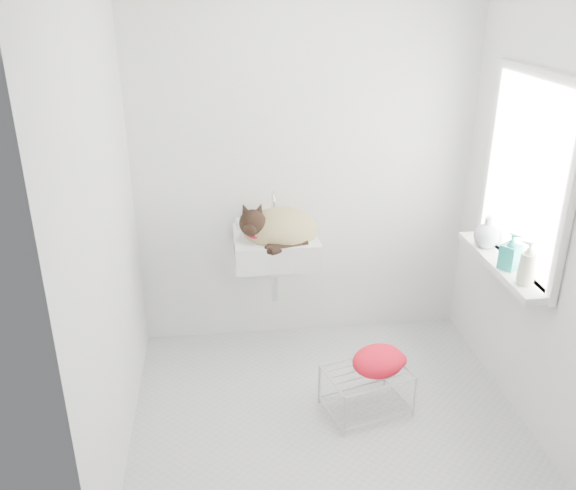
{
  "coord_description": "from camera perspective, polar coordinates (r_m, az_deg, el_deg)",
  "views": [
    {
      "loc": [
        -0.55,
        -2.71,
        2.3
      ],
      "look_at": [
        -0.17,
        0.5,
        0.88
      ],
      "focal_mm": 37.66,
      "sensor_mm": 36.0,
      "label": 1
    }
  ],
  "objects": [
    {
      "name": "window_glass",
      "position": [
        3.47,
        21.8,
        6.13
      ],
      "size": [
        0.01,
        0.8,
        1.0
      ],
      "primitive_type": "cube",
      "color": "white",
      "rests_on": "right_wall"
    },
    {
      "name": "bottle_b",
      "position": [
        3.53,
        20.06,
        -2.09
      ],
      "size": [
        0.13,
        0.13,
        0.21
      ],
      "primitive_type": "imported",
      "rotation": [
        0.0,
        0.0,
        0.58
      ],
      "color": "teal",
      "rests_on": "windowsill"
    },
    {
      "name": "back_wall",
      "position": [
        3.9,
        1.63,
        8.06
      ],
      "size": [
        2.2,
        0.02,
        2.5
      ],
      "primitive_type": "cube",
      "color": "white",
      "rests_on": "ground"
    },
    {
      "name": "sink",
      "position": [
        3.76,
        -1.19,
        1.0
      ],
      "size": [
        0.51,
        0.45,
        0.21
      ],
      "primitive_type": "cube",
      "color": "white",
      "rests_on": "back_wall"
    },
    {
      "name": "cat",
      "position": [
        3.73,
        -1.0,
        1.49
      ],
      "size": [
        0.48,
        0.39,
        0.31
      ],
      "rotation": [
        0.0,
        0.0,
        -0.01
      ],
      "color": "tan",
      "rests_on": "sink"
    },
    {
      "name": "left_wall",
      "position": [
        2.96,
        -16.99,
        1.85
      ],
      "size": [
        0.02,
        2.0,
        2.5
      ],
      "primitive_type": "cube",
      "color": "white",
      "rests_on": "ground"
    },
    {
      "name": "wire_rack",
      "position": [
        3.6,
        7.41,
        -13.23
      ],
      "size": [
        0.52,
        0.43,
        0.27
      ],
      "primitive_type": "cube",
      "rotation": [
        0.0,
        0.0,
        0.28
      ],
      "color": "silver",
      "rests_on": "floor"
    },
    {
      "name": "windowsill",
      "position": [
        3.62,
        19.52,
        -1.73
      ],
      "size": [
        0.16,
        0.88,
        0.04
      ],
      "primitive_type": "cube",
      "color": "white",
      "rests_on": "right_wall"
    },
    {
      "name": "floor",
      "position": [
        3.6,
        3.8,
        -16.1
      ],
      "size": [
        2.2,
        2.0,
        0.02
      ],
      "primitive_type": "cube",
      "color": "#B8BDC1",
      "rests_on": "ground"
    },
    {
      "name": "bottle_a",
      "position": [
        3.38,
        21.39,
        -3.43
      ],
      "size": [
        0.11,
        0.11,
        0.2
      ],
      "primitive_type": "imported",
      "rotation": [
        0.0,
        0.0,
        4.2
      ],
      "color": "white",
      "rests_on": "windowsill"
    },
    {
      "name": "right_wall",
      "position": [
        3.34,
        23.31,
        3.44
      ],
      "size": [
        0.02,
        2.0,
        2.5
      ],
      "primitive_type": "cube",
      "color": "white",
      "rests_on": "ground"
    },
    {
      "name": "towel",
      "position": [
        3.51,
        8.51,
        -11.27
      ],
      "size": [
        0.39,
        0.36,
        0.13
      ],
      "primitive_type": "ellipsoid",
      "rotation": [
        0.0,
        0.0,
        0.53
      ],
      "color": "red",
      "rests_on": "wire_rack"
    },
    {
      "name": "bottle_c",
      "position": [
        3.77,
        18.11,
        -0.12
      ],
      "size": [
        0.21,
        0.21,
        0.2
      ],
      "primitive_type": "imported",
      "rotation": [
        0.0,
        0.0,
        5.4
      ],
      "color": "silver",
      "rests_on": "windowsill"
    },
    {
      "name": "faucet",
      "position": [
        3.87,
        -1.48,
        3.93
      ],
      "size": [
        0.19,
        0.13,
        0.19
      ],
      "primitive_type": null,
      "color": "silver",
      "rests_on": "sink"
    },
    {
      "name": "window_frame",
      "position": [
        3.47,
        21.58,
        6.13
      ],
      "size": [
        0.04,
        0.9,
        1.1
      ],
      "primitive_type": "cube",
      "color": "white",
      "rests_on": "right_wall"
    }
  ]
}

